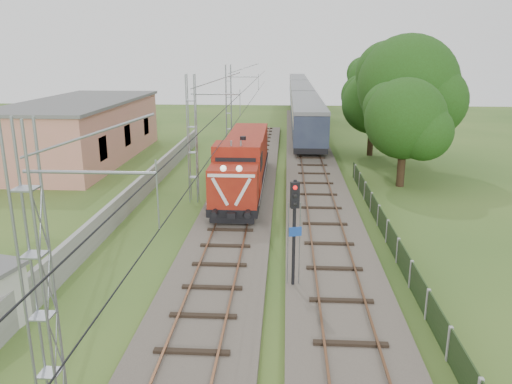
{
  "coord_description": "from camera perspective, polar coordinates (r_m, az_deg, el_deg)",
  "views": [
    {
      "loc": [
        2.82,
        -18.44,
        9.41
      ],
      "look_at": [
        1.3,
        6.7,
        2.2
      ],
      "focal_mm": 35.0,
      "sensor_mm": 36.0,
      "label": 1
    }
  ],
  "objects": [
    {
      "name": "ground",
      "position": [
        20.89,
        -4.75,
        -10.85
      ],
      "size": [
        140.0,
        140.0,
        0.0
      ],
      "primitive_type": "plane",
      "color": "#345720",
      "rests_on": "ground"
    },
    {
      "name": "track_main",
      "position": [
        27.2,
        -2.69,
        -3.87
      ],
      "size": [
        4.2,
        70.0,
        0.45
      ],
      "color": "#6B6054",
      "rests_on": "ground"
    },
    {
      "name": "track_side",
      "position": [
        39.59,
        6.54,
        2.39
      ],
      "size": [
        4.2,
        80.0,
        0.45
      ],
      "color": "#6B6054",
      "rests_on": "ground"
    },
    {
      "name": "catenary",
      "position": [
        31.44,
        -7.19,
        6.03
      ],
      "size": [
        3.31,
        70.0,
        8.0
      ],
      "color": "gray",
      "rests_on": "ground"
    },
    {
      "name": "boundary_wall",
      "position": [
        32.99,
        -13.07,
        0.33
      ],
      "size": [
        0.25,
        40.0,
        1.5
      ],
      "primitive_type": "cube",
      "color": "#9E9E99",
      "rests_on": "ground"
    },
    {
      "name": "station_building",
      "position": [
        46.52,
        -19.23,
        6.71
      ],
      "size": [
        8.4,
        20.4,
        5.22
      ],
      "color": "tan",
      "rests_on": "ground"
    },
    {
      "name": "fence",
      "position": [
        23.75,
        15.91,
        -6.44
      ],
      "size": [
        0.12,
        32.0,
        1.2
      ],
      "color": "black",
      "rests_on": "ground"
    },
    {
      "name": "locomotive",
      "position": [
        33.74,
        -1.41,
        3.47
      ],
      "size": [
        2.77,
        15.81,
        4.02
      ],
      "color": "black",
      "rests_on": "ground"
    },
    {
      "name": "coach_rake",
      "position": [
        78.06,
        5.15,
        10.9
      ],
      "size": [
        3.15,
        70.15,
        3.64
      ],
      "color": "black",
      "rests_on": "ground"
    },
    {
      "name": "signal_post",
      "position": [
        19.3,
        4.42,
        -2.86
      ],
      "size": [
        0.5,
        0.4,
        4.65
      ],
      "color": "black",
      "rests_on": "ground"
    },
    {
      "name": "tree_a",
      "position": [
        36.21,
        16.79,
        7.92
      ],
      "size": [
        5.88,
        5.6,
        7.63
      ],
      "color": "#3C2A18",
      "rests_on": "ground"
    },
    {
      "name": "tree_b",
      "position": [
        41.37,
        17.08,
        11.46
      ],
      "size": [
        8.21,
        7.82,
        10.64
      ],
      "color": "#3C2A18",
      "rests_on": "ground"
    },
    {
      "name": "tree_c",
      "position": [
        46.7,
        13.29,
        9.8
      ],
      "size": [
        5.85,
        5.57,
        7.58
      ],
      "color": "#3C2A18",
      "rests_on": "ground"
    },
    {
      "name": "tree_d",
      "position": [
        68.68,
        13.25,
        12.36
      ],
      "size": [
        6.9,
        6.57,
        8.95
      ],
      "color": "#3C2A18",
      "rests_on": "ground"
    }
  ]
}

